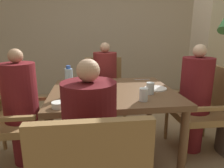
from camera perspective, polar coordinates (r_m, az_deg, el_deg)
ground_plane at (r=2.31m, az=0.18°, el=-19.35°), size 16.00×16.00×0.00m
wall_back at (r=4.34m, az=-4.14°, el=15.88°), size 8.00×0.06×2.80m
pillar_stone at (r=3.21m, az=27.44°, el=14.03°), size 0.46×0.46×2.70m
dining_table at (r=2.02m, az=0.19°, el=-4.14°), size 1.22×1.05×0.73m
chair_left_side at (r=2.20m, az=-27.90°, el=-8.01°), size 0.56×0.56×0.92m
diner_in_left_chair at (r=2.12m, az=-24.46°, el=-5.98°), size 0.32×0.32×1.15m
chair_far_side at (r=2.97m, az=-2.20°, el=-0.79°), size 0.56×0.56×0.92m
diner_in_far_chair at (r=2.80m, az=-1.95°, el=0.21°), size 0.32×0.32×1.16m
chair_right_side at (r=2.42m, az=25.35°, el=-5.72°), size 0.56×0.56×0.92m
diner_in_right_chair at (r=2.32m, az=22.56°, el=-3.76°), size 0.32×0.32×1.17m
diner_in_near_chair at (r=1.30m, az=-6.16°, el=-17.92°), size 0.32×0.32×1.14m
plate_main_left at (r=2.09m, az=12.27°, el=-1.23°), size 0.23×0.23×0.01m
plate_main_right at (r=2.32m, az=-1.90°, el=0.67°), size 0.23×0.23×0.01m
plate_dessert_center at (r=2.06m, az=-7.29°, el=-1.22°), size 0.23×0.23×0.01m
teacup_with_saucer at (r=2.04m, az=-1.39°, el=-0.78°), size 0.14×0.14×0.06m
bowl_small at (r=1.59m, az=-14.99°, el=-5.76°), size 0.11×0.11×0.04m
water_bottle at (r=1.82m, az=-12.15°, el=0.52°), size 0.07×0.07×0.28m
glass_tall_near at (r=1.69m, az=9.02°, el=-3.01°), size 0.07×0.07×0.11m
glass_tall_mid at (r=1.89m, az=10.85°, el=-1.23°), size 0.07×0.07×0.11m
salt_shaker at (r=2.35m, az=-9.05°, el=1.53°), size 0.03×0.03×0.08m
pepper_shaker at (r=2.35m, az=-8.09°, el=1.51°), size 0.03×0.03×0.07m
fork_beside_plate at (r=1.66m, az=-6.08°, el=-5.10°), size 0.18×0.02×0.00m
knife_beside_plate at (r=2.48m, az=8.92°, el=1.29°), size 0.19×0.02×0.00m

